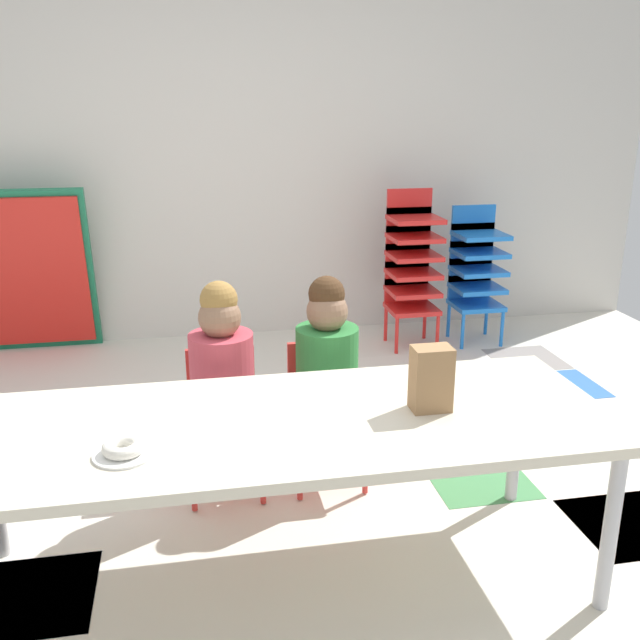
{
  "coord_description": "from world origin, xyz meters",
  "views": [
    {
      "loc": [
        -0.31,
        -2.59,
        1.61
      ],
      "look_at": [
        0.14,
        -0.27,
        0.86
      ],
      "focal_mm": 39.75,
      "sensor_mm": 36.0,
      "label": 1
    }
  ],
  "objects_px": {
    "kid_chair_blue_stack": "(476,267)",
    "seated_child_near_camera": "(222,370)",
    "paper_plate_near_edge": "(124,454)",
    "folded_activity_table": "(20,273)",
    "paper_bag_brown": "(431,379)",
    "craft_table": "(283,431)",
    "seated_child_middle_seat": "(327,363)",
    "kid_chair_red_stack": "(412,261)",
    "donut_powdered_on_plate": "(123,447)"
  },
  "relations": [
    {
      "from": "kid_chair_red_stack",
      "to": "folded_activity_table",
      "type": "height_order",
      "value": "folded_activity_table"
    },
    {
      "from": "craft_table",
      "to": "paper_plate_near_edge",
      "type": "height_order",
      "value": "paper_plate_near_edge"
    },
    {
      "from": "donut_powdered_on_plate",
      "to": "seated_child_middle_seat",
      "type": "bearing_deg",
      "value": 45.7
    },
    {
      "from": "kid_chair_red_stack",
      "to": "paper_plate_near_edge",
      "type": "bearing_deg",
      "value": -124.29
    },
    {
      "from": "kid_chair_red_stack",
      "to": "folded_activity_table",
      "type": "xyz_separation_m",
      "value": [
        -2.51,
        0.3,
        -0.04
      ]
    },
    {
      "from": "craft_table",
      "to": "paper_plate_near_edge",
      "type": "distance_m",
      "value": 0.52
    },
    {
      "from": "seated_child_middle_seat",
      "to": "folded_activity_table",
      "type": "distance_m",
      "value": 2.54
    },
    {
      "from": "kid_chair_blue_stack",
      "to": "paper_bag_brown",
      "type": "relative_size",
      "value": 4.18
    },
    {
      "from": "craft_table",
      "to": "seated_child_middle_seat",
      "type": "xyz_separation_m",
      "value": [
        0.27,
        0.62,
        -0.01
      ]
    },
    {
      "from": "folded_activity_table",
      "to": "paper_bag_brown",
      "type": "xyz_separation_m",
      "value": [
        1.82,
        -2.61,
        0.19
      ]
    },
    {
      "from": "donut_powdered_on_plate",
      "to": "paper_bag_brown",
      "type": "bearing_deg",
      "value": 8.0
    },
    {
      "from": "craft_table",
      "to": "folded_activity_table",
      "type": "xyz_separation_m",
      "value": [
        -1.33,
        2.6,
        -0.03
      ]
    },
    {
      "from": "seated_child_near_camera",
      "to": "kid_chair_red_stack",
      "type": "xyz_separation_m",
      "value": [
        1.34,
        1.67,
        0.02
      ]
    },
    {
      "from": "kid_chair_blue_stack",
      "to": "donut_powdered_on_plate",
      "type": "relative_size",
      "value": 7.44
    },
    {
      "from": "craft_table",
      "to": "seated_child_middle_seat",
      "type": "distance_m",
      "value": 0.68
    },
    {
      "from": "seated_child_middle_seat",
      "to": "paper_plate_near_edge",
      "type": "xyz_separation_m",
      "value": [
        -0.76,
        -0.78,
        0.06
      ]
    },
    {
      "from": "seated_child_near_camera",
      "to": "seated_child_middle_seat",
      "type": "xyz_separation_m",
      "value": [
        0.43,
        0.0,
        0.0
      ]
    },
    {
      "from": "seated_child_near_camera",
      "to": "donut_powdered_on_plate",
      "type": "bearing_deg",
      "value": -112.77
    },
    {
      "from": "seated_child_near_camera",
      "to": "kid_chair_red_stack",
      "type": "distance_m",
      "value": 2.15
    },
    {
      "from": "folded_activity_table",
      "to": "craft_table",
      "type": "bearing_deg",
      "value": -62.92
    },
    {
      "from": "seated_child_middle_seat",
      "to": "kid_chair_blue_stack",
      "type": "xyz_separation_m",
      "value": [
        1.37,
        1.67,
        -0.04
      ]
    },
    {
      "from": "seated_child_near_camera",
      "to": "paper_plate_near_edge",
      "type": "distance_m",
      "value": 0.85
    },
    {
      "from": "kid_chair_blue_stack",
      "to": "paper_plate_near_edge",
      "type": "xyz_separation_m",
      "value": [
        -2.13,
        -2.45,
        0.1
      ]
    },
    {
      "from": "seated_child_middle_seat",
      "to": "kid_chair_blue_stack",
      "type": "relative_size",
      "value": 1.0
    },
    {
      "from": "kid_chair_blue_stack",
      "to": "folded_activity_table",
      "type": "distance_m",
      "value": 2.98
    },
    {
      "from": "craft_table",
      "to": "folded_activity_table",
      "type": "distance_m",
      "value": 2.92
    },
    {
      "from": "craft_table",
      "to": "kid_chair_blue_stack",
      "type": "height_order",
      "value": "kid_chair_blue_stack"
    },
    {
      "from": "seated_child_near_camera",
      "to": "paper_plate_near_edge",
      "type": "bearing_deg",
      "value": -112.77
    },
    {
      "from": "seated_child_middle_seat",
      "to": "paper_plate_near_edge",
      "type": "relative_size",
      "value": 5.1
    },
    {
      "from": "kid_chair_red_stack",
      "to": "paper_bag_brown",
      "type": "xyz_separation_m",
      "value": [
        -0.69,
        -2.31,
        0.15
      ]
    },
    {
      "from": "kid_chair_blue_stack",
      "to": "paper_bag_brown",
      "type": "height_order",
      "value": "kid_chair_blue_stack"
    },
    {
      "from": "kid_chair_red_stack",
      "to": "paper_plate_near_edge",
      "type": "distance_m",
      "value": 2.97
    },
    {
      "from": "kid_chair_blue_stack",
      "to": "seated_child_near_camera",
      "type": "bearing_deg",
      "value": -137.1
    },
    {
      "from": "folded_activity_table",
      "to": "paper_plate_near_edge",
      "type": "bearing_deg",
      "value": -73.06
    },
    {
      "from": "seated_child_middle_seat",
      "to": "kid_chair_blue_stack",
      "type": "height_order",
      "value": "seated_child_middle_seat"
    },
    {
      "from": "craft_table",
      "to": "kid_chair_blue_stack",
      "type": "relative_size",
      "value": 2.36
    },
    {
      "from": "kid_chair_red_stack",
      "to": "paper_bag_brown",
      "type": "distance_m",
      "value": 2.42
    },
    {
      "from": "paper_bag_brown",
      "to": "craft_table",
      "type": "bearing_deg",
      "value": 178.16
    },
    {
      "from": "seated_child_middle_seat",
      "to": "kid_chair_red_stack",
      "type": "distance_m",
      "value": 1.9
    },
    {
      "from": "craft_table",
      "to": "donut_powdered_on_plate",
      "type": "distance_m",
      "value": 0.52
    },
    {
      "from": "craft_table",
      "to": "seated_child_middle_seat",
      "type": "height_order",
      "value": "seated_child_middle_seat"
    },
    {
      "from": "kid_chair_red_stack",
      "to": "paper_bag_brown",
      "type": "height_order",
      "value": "kid_chair_red_stack"
    },
    {
      "from": "craft_table",
      "to": "folded_activity_table",
      "type": "relative_size",
      "value": 1.99
    },
    {
      "from": "folded_activity_table",
      "to": "donut_powdered_on_plate",
      "type": "bearing_deg",
      "value": -73.06
    },
    {
      "from": "seated_child_near_camera",
      "to": "craft_table",
      "type": "bearing_deg",
      "value": -75.42
    },
    {
      "from": "kid_chair_red_stack",
      "to": "donut_powdered_on_plate",
      "type": "height_order",
      "value": "kid_chair_red_stack"
    },
    {
      "from": "seated_child_near_camera",
      "to": "kid_chair_blue_stack",
      "type": "bearing_deg",
      "value": 42.9
    },
    {
      "from": "seated_child_near_camera",
      "to": "paper_bag_brown",
      "type": "bearing_deg",
      "value": -44.3
    },
    {
      "from": "kid_chair_red_stack",
      "to": "folded_activity_table",
      "type": "relative_size",
      "value": 0.96
    },
    {
      "from": "kid_chair_blue_stack",
      "to": "paper_bag_brown",
      "type": "bearing_deg",
      "value": -116.3
    }
  ]
}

